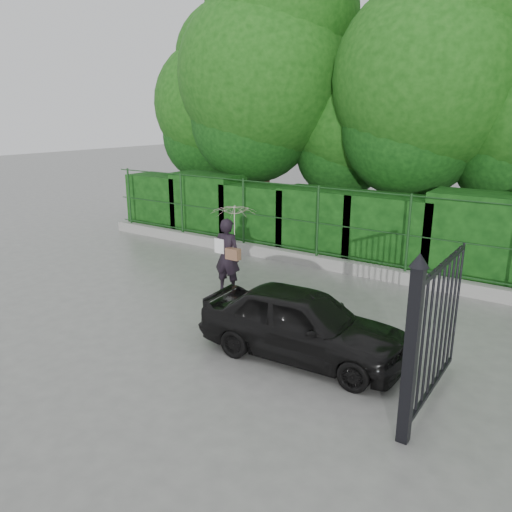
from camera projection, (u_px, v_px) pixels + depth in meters
The scene contains 8 objects.
ground at pixel (186, 321), 9.49m from camera, with size 80.00×80.00×0.00m, color gray.
kerb at pixel (303, 259), 13.01m from camera, with size 14.00×0.25×0.30m, color #9E9E99.
fence at pixel (311, 220), 12.60m from camera, with size 14.13×0.06×1.80m.
hedge at pixel (329, 222), 13.45m from camera, with size 14.20×1.20×2.26m.
trees at pixel (401, 82), 13.72m from camera, with size 17.10×6.15×8.08m.
gate at pixel (423, 337), 6.08m from camera, with size 0.22×2.33×2.36m.
woman at pixel (232, 235), 10.66m from camera, with size 0.98×1.00×1.96m.
car at pixel (302, 323), 7.97m from camera, with size 1.36×3.39×1.15m, color black.
Camera 1 is at (6.07, -6.47, 3.82)m, focal length 35.00 mm.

